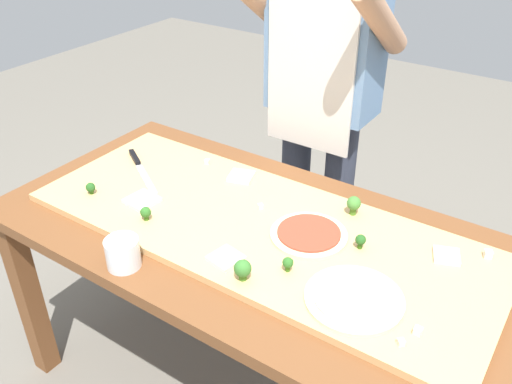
# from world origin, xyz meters

# --- Properties ---
(prep_table) EXTENTS (1.72, 0.82, 0.75)m
(prep_table) POSITION_xyz_m (0.00, 0.00, 0.66)
(prep_table) COLOR brown
(prep_table) RESTS_ON ground
(cutting_board) EXTENTS (1.44, 0.57, 0.02)m
(cutting_board) POSITION_xyz_m (-0.04, 0.01, 0.76)
(cutting_board) COLOR tan
(cutting_board) RESTS_ON prep_table
(chefs_knife) EXTENTS (0.28, 0.18, 0.02)m
(chefs_knife) POSITION_xyz_m (-0.59, 0.06, 0.78)
(chefs_knife) COLOR #B7BABF
(chefs_knife) RESTS_ON cutting_board
(pizza_whole_tomato_red) EXTENTS (0.23, 0.23, 0.02)m
(pizza_whole_tomato_red) POSITION_xyz_m (0.12, 0.04, 0.78)
(pizza_whole_tomato_red) COLOR beige
(pizza_whole_tomato_red) RESTS_ON cutting_board
(pizza_whole_cheese_artichoke) EXTENTS (0.25, 0.25, 0.02)m
(pizza_whole_cheese_artichoke) POSITION_xyz_m (0.35, -0.13, 0.78)
(pizza_whole_cheese_artichoke) COLOR beige
(pizza_whole_cheese_artichoke) RESTS_ON cutting_board
(pizza_slice_near_right) EXTENTS (0.09, 0.09, 0.01)m
(pizza_slice_near_right) POSITION_xyz_m (-0.01, -0.19, 0.78)
(pizza_slice_near_right) COLOR silver
(pizza_slice_near_right) RESTS_ON cutting_board
(pizza_slice_center) EXTENTS (0.09, 0.09, 0.01)m
(pizza_slice_center) POSITION_xyz_m (0.49, 0.17, 0.78)
(pizza_slice_center) COLOR silver
(pizza_slice_center) RESTS_ON cutting_board
(pizza_slice_far_left) EXTENTS (0.10, 0.10, 0.01)m
(pizza_slice_far_left) POSITION_xyz_m (-0.24, 0.20, 0.78)
(pizza_slice_far_left) COLOR silver
(pizza_slice_far_left) RESTS_ON cutting_board
(pizza_slice_far_right) EXTENTS (0.10, 0.10, 0.01)m
(pizza_slice_far_right) POSITION_xyz_m (-0.42, -0.10, 0.78)
(pizza_slice_far_right) COLOR silver
(pizza_slice_far_right) RESTS_ON cutting_board
(broccoli_floret_back_right) EXTENTS (0.04, 0.04, 0.06)m
(broccoli_floret_back_right) POSITION_xyz_m (0.18, 0.22, 0.81)
(broccoli_floret_back_right) COLOR #487A23
(broccoli_floret_back_right) RESTS_ON cutting_board
(broccoli_floret_front_right) EXTENTS (0.03, 0.03, 0.04)m
(broccoli_floret_front_right) POSITION_xyz_m (0.15, -0.13, 0.80)
(broccoli_floret_front_right) COLOR #366618
(broccoli_floret_front_right) RESTS_ON cutting_board
(broccoli_floret_center_left) EXTENTS (0.03, 0.03, 0.04)m
(broccoli_floret_center_left) POSITION_xyz_m (0.27, 0.07, 0.80)
(broccoli_floret_center_left) COLOR #2C5915
(broccoli_floret_center_left) RESTS_ON cutting_board
(broccoli_floret_front_mid) EXTENTS (0.05, 0.05, 0.06)m
(broccoli_floret_front_mid) POSITION_xyz_m (0.07, -0.22, 0.81)
(broccoli_floret_front_mid) COLOR #3F7220
(broccoli_floret_front_mid) RESTS_ON cutting_board
(broccoli_floret_front_left) EXTENTS (0.03, 0.03, 0.04)m
(broccoli_floret_front_left) POSITION_xyz_m (-0.33, -0.17, 0.80)
(broccoli_floret_front_left) COLOR #366618
(broccoli_floret_front_left) RESTS_ON cutting_board
(broccoli_floret_back_left) EXTENTS (0.03, 0.03, 0.04)m
(broccoli_floret_back_left) POSITION_xyz_m (-0.59, -0.16, 0.80)
(broccoli_floret_back_left) COLOR #2C5915
(broccoli_floret_back_left) RESTS_ON cutting_board
(cheese_crumble_a) EXTENTS (0.02, 0.02, 0.01)m
(cheese_crumble_a) POSITION_xyz_m (-0.08, 0.08, 0.78)
(cheese_crumble_a) COLOR white
(cheese_crumble_a) RESTS_ON cutting_board
(cheese_crumble_b) EXTENTS (0.02, 0.02, 0.02)m
(cheese_crumble_b) POSITION_xyz_m (0.50, -0.21, 0.78)
(cheese_crumble_b) COLOR silver
(cheese_crumble_b) RESTS_ON cutting_board
(cheese_crumble_c) EXTENTS (0.02, 0.02, 0.02)m
(cheese_crumble_c) POSITION_xyz_m (-0.40, 0.22, 0.78)
(cheese_crumble_c) COLOR silver
(cheese_crumble_c) RESTS_ON cutting_board
(cheese_crumble_d) EXTENTS (0.03, 0.03, 0.02)m
(cheese_crumble_d) POSITION_xyz_m (0.58, 0.23, 0.79)
(cheese_crumble_d) COLOR white
(cheese_crumble_d) RESTS_ON cutting_board
(cheese_crumble_e) EXTENTS (0.02, 0.02, 0.02)m
(cheese_crumble_e) POSITION_xyz_m (0.52, -0.15, 0.78)
(cheese_crumble_e) COLOR white
(cheese_crumble_e) RESTS_ON cutting_board
(flour_cup) EXTENTS (0.10, 0.10, 0.09)m
(flour_cup) POSITION_xyz_m (-0.25, -0.34, 0.79)
(flour_cup) COLOR white
(flour_cup) RESTS_ON prep_table
(cook_center) EXTENTS (0.54, 0.39, 1.67)m
(cook_center) POSITION_xyz_m (-0.16, 0.62, 1.00)
(cook_center) COLOR #333847
(cook_center) RESTS_ON ground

